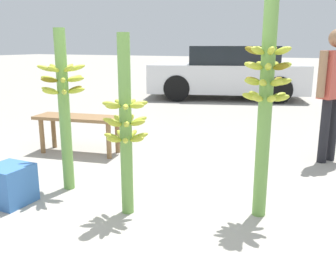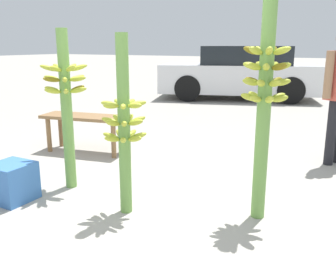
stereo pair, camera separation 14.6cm
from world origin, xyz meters
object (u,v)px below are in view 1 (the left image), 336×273
vendor_person (333,84)px  market_bench (79,123)px  produce_crate (10,184)px  banana_stalk_center (126,126)px  banana_stalk_right (266,100)px  parked_car (228,73)px  banana_stalk_left (64,103)px

vendor_person → market_bench: (-2.92, -1.00, -0.53)m
market_bench → produce_crate: bearing=-84.0°
banana_stalk_center → banana_stalk_right: bearing=23.1°
vendor_person → parked_car: 5.59m
banana_stalk_right → produce_crate: (-2.05, -0.72, -0.79)m
banana_stalk_left → banana_stalk_center: (0.81, -0.22, -0.10)m
banana_stalk_center → parked_car: bearing=100.3°
banana_stalk_center → produce_crate: banana_stalk_center is taller
banana_stalk_left → banana_stalk_center: 0.84m
produce_crate → banana_stalk_center: bearing=15.6°
produce_crate → parked_car: bearing=92.0°
banana_stalk_center → market_bench: (-1.50, 1.26, -0.35)m
vendor_person → parked_car: vendor_person is taller
banana_stalk_left → vendor_person: 3.03m
banana_stalk_left → produce_crate: 0.87m
banana_stalk_right → vendor_person: banana_stalk_right is taller
banana_stalk_center → market_bench: size_ratio=1.23×
banana_stalk_right → vendor_person: size_ratio=1.11×
banana_stalk_right → parked_car: 7.10m
parked_car → produce_crate: 7.45m
vendor_person → market_bench: bearing=138.7°
market_bench → produce_crate: 1.64m
market_bench → parked_car: 5.89m
banana_stalk_left → market_bench: bearing=123.5°
banana_stalk_center → banana_stalk_right: banana_stalk_right is taller
banana_stalk_center → banana_stalk_right: 1.12m
vendor_person → produce_crate: (-2.46, -2.56, -0.76)m
banana_stalk_left → vendor_person: (2.23, 2.05, 0.09)m
banana_stalk_center → banana_stalk_left: bearing=165.1°
banana_stalk_right → market_bench: size_ratio=1.45×
parked_car → produce_crate: size_ratio=12.44×
banana_stalk_center → vendor_person: vendor_person is taller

